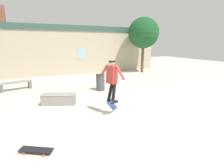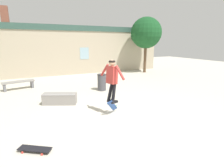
{
  "view_description": "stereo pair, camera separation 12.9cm",
  "coord_description": "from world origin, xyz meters",
  "px_view_note": "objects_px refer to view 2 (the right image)",
  "views": [
    {
      "loc": [
        -2.95,
        -4.36,
        2.44
      ],
      "look_at": [
        -0.44,
        0.73,
        1.09
      ],
      "focal_mm": 28.0,
      "sensor_mm": 36.0,
      "label": 1
    },
    {
      "loc": [
        -2.84,
        -4.42,
        2.44
      ],
      "look_at": [
        -0.44,
        0.73,
        1.09
      ],
      "focal_mm": 28.0,
      "sensor_mm": 36.0,
      "label": 2
    }
  ],
  "objects_px": {
    "park_bench": "(19,83)",
    "skater": "(112,77)",
    "skateboard_resting": "(35,149)",
    "skate_ledge": "(60,99)",
    "skateboard_flipping": "(112,106)",
    "tree_right": "(146,33)",
    "trash_bin": "(102,82)"
  },
  "relations": [
    {
      "from": "trash_bin",
      "to": "skateboard_resting",
      "type": "relative_size",
      "value": 1.14
    },
    {
      "from": "trash_bin",
      "to": "skater",
      "type": "height_order",
      "value": "skater"
    },
    {
      "from": "tree_right",
      "to": "skate_ledge",
      "type": "xyz_separation_m",
      "value": [
        -7.68,
        -5.02,
        -2.95
      ]
    },
    {
      "from": "skater",
      "to": "skate_ledge",
      "type": "bearing_deg",
      "value": 110.95
    },
    {
      "from": "skater",
      "to": "tree_right",
      "type": "bearing_deg",
      "value": 30.2
    },
    {
      "from": "skate_ledge",
      "to": "skateboard_resting",
      "type": "height_order",
      "value": "skate_ledge"
    },
    {
      "from": "skater",
      "to": "skateboard_resting",
      "type": "distance_m",
      "value": 3.04
    },
    {
      "from": "park_bench",
      "to": "skateboard_resting",
      "type": "xyz_separation_m",
      "value": [
        0.59,
        -6.31,
        -0.26
      ]
    },
    {
      "from": "skate_ledge",
      "to": "skater",
      "type": "xyz_separation_m",
      "value": [
        1.48,
        -1.85,
        1.09
      ]
    },
    {
      "from": "park_bench",
      "to": "skateboard_resting",
      "type": "bearing_deg",
      "value": -96.94
    },
    {
      "from": "park_bench",
      "to": "skateboard_resting",
      "type": "height_order",
      "value": "park_bench"
    },
    {
      "from": "park_bench",
      "to": "skateboard_flipping",
      "type": "height_order",
      "value": "skateboard_flipping"
    },
    {
      "from": "park_bench",
      "to": "tree_right",
      "type": "bearing_deg",
      "value": -1.71
    },
    {
      "from": "tree_right",
      "to": "skateboard_flipping",
      "type": "distance_m",
      "value": 9.65
    },
    {
      "from": "trash_bin",
      "to": "skateboard_resting",
      "type": "height_order",
      "value": "trash_bin"
    },
    {
      "from": "skateboard_flipping",
      "to": "tree_right",
      "type": "bearing_deg",
      "value": 3.44
    },
    {
      "from": "park_bench",
      "to": "skater",
      "type": "distance_m",
      "value": 6.07
    },
    {
      "from": "skate_ledge",
      "to": "trash_bin",
      "type": "height_order",
      "value": "trash_bin"
    },
    {
      "from": "skater",
      "to": "skateboard_resting",
      "type": "bearing_deg",
      "value": -172.46
    },
    {
      "from": "tree_right",
      "to": "skateboard_resting",
      "type": "bearing_deg",
      "value": -137.28
    },
    {
      "from": "tree_right",
      "to": "skate_ledge",
      "type": "bearing_deg",
      "value": -146.87
    },
    {
      "from": "park_bench",
      "to": "skater",
      "type": "bearing_deg",
      "value": -71.16
    },
    {
      "from": "trash_bin",
      "to": "skateboard_resting",
      "type": "distance_m",
      "value": 5.45
    },
    {
      "from": "skate_ledge",
      "to": "trash_bin",
      "type": "relative_size",
      "value": 1.59
    },
    {
      "from": "tree_right",
      "to": "trash_bin",
      "type": "distance_m",
      "value": 7.09
    },
    {
      "from": "trash_bin",
      "to": "park_bench",
      "type": "bearing_deg",
      "value": 152.78
    },
    {
      "from": "skateboard_flipping",
      "to": "skater",
      "type": "bearing_deg",
      "value": -176.84
    },
    {
      "from": "tree_right",
      "to": "skater",
      "type": "xyz_separation_m",
      "value": [
        -6.21,
        -6.86,
        -1.86
      ]
    },
    {
      "from": "tree_right",
      "to": "skater",
      "type": "height_order",
      "value": "tree_right"
    },
    {
      "from": "skateboard_resting",
      "to": "skater",
      "type": "bearing_deg",
      "value": -121.34
    },
    {
      "from": "tree_right",
      "to": "park_bench",
      "type": "xyz_separation_m",
      "value": [
        -9.3,
        -1.74,
        -2.85
      ]
    },
    {
      "from": "tree_right",
      "to": "skater",
      "type": "relative_size",
      "value": 3.01
    }
  ]
}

